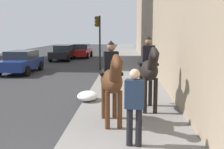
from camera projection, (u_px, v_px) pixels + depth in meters
The scene contains 8 objects.
mounted_horse_near at pixel (112, 79), 7.28m from camera, with size 2.14×0.82×2.25m.
mounted_horse_far at pixel (149, 69), 8.64m from camera, with size 2.15×0.68×2.35m.
pedestrian_greeting at pixel (134, 102), 5.87m from camera, with size 0.32×0.44×1.70m.
car_near_lane at pixel (82, 51), 28.72m from camera, with size 3.92×2.01×1.44m.
car_mid_lane at pixel (21, 61), 17.77m from camera, with size 4.36×1.99×1.44m.
car_far_lane at pixel (63, 53), 25.98m from camera, with size 4.31×1.94×1.44m.
traffic_light_near_curb at pixel (99, 34), 18.85m from camera, with size 0.20×0.44×3.75m.
snow_pile_far at pixel (87, 96), 10.06m from camera, with size 0.97×0.74×0.33m, color white.
Camera 1 is at (-3.69, -1.50, 2.56)m, focal length 44.05 mm.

